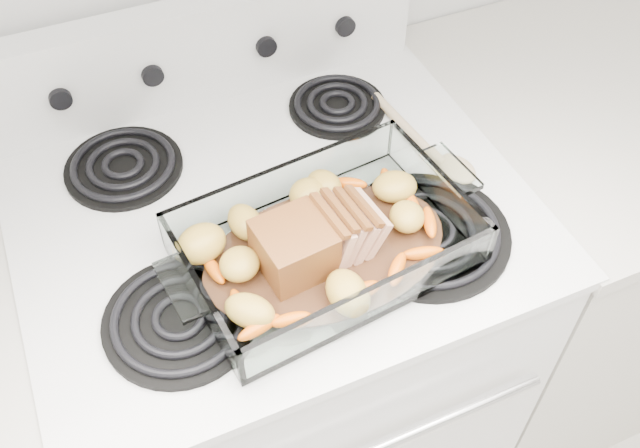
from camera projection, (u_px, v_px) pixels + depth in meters
name	position (u px, v px, depth m)	size (l,w,h in m)	color
electric_range	(281.00, 351.00, 1.45)	(0.78, 0.70, 1.12)	silver
counter_right	(550.00, 254.00, 1.64)	(0.58, 0.68, 0.93)	beige
baking_dish	(326.00, 247.00, 1.01)	(0.39, 0.26, 0.08)	silver
pork_roast	(309.00, 241.00, 0.99)	(0.18, 0.10, 0.08)	brown
roast_vegetables	(312.00, 225.00, 1.03)	(0.38, 0.20, 0.05)	#D55A11
wooden_spoon	(435.00, 152.00, 1.17)	(0.07, 0.26, 0.02)	#B7A58D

